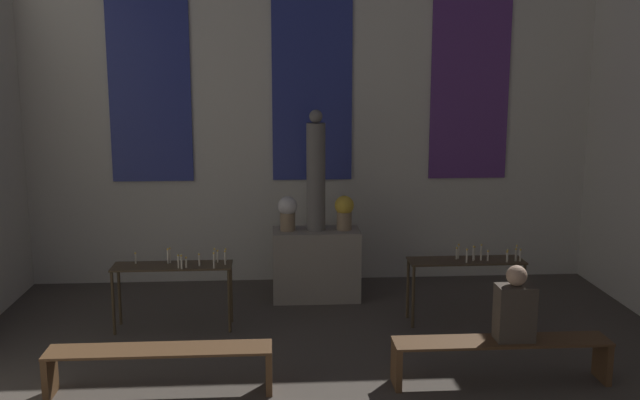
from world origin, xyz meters
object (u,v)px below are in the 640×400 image
Objects in this scene: candle_rack_right at (467,268)px; pew_back_left at (160,360)px; candle_rack_left at (174,273)px; pew_back_right at (501,351)px; altar at (316,264)px; flower_vase_right at (344,211)px; statue at (316,174)px; person_seated at (515,308)px; flower_vase_left at (288,212)px.

pew_back_left is (-3.37, -1.70, -0.34)m from candle_rack_right.
candle_rack_left reaches higher than pew_back_right.
flower_vase_right reaches higher than altar.
flower_vase_right is at bearing 0.00° from statue.
flower_vase_right is at bearing 25.64° from candle_rack_left.
pew_back_right is (3.25, 0.00, 0.00)m from pew_back_left.
statue is 3.43m from pew_back_left.
person_seated is at bearing 0.00° from pew_back_left.
flower_vase_right is (0.37, 0.00, 0.71)m from altar.
candle_rack_right is at bearing 89.99° from person_seated.
person_seated is at bearing -90.01° from candle_rack_right.
candle_rack_right is at bearing 86.12° from pew_back_right.
statue is (0.00, 0.00, 1.21)m from altar.
altar is 2.52× the size of flower_vase_right.
pew_back_left is at bearing -87.00° from candle_rack_left.
flower_vase_left is (-0.37, 0.00, 0.71)m from altar.
pew_back_left is 3.25m from pew_back_right.
flower_vase_right is 0.33× the size of candle_rack_left.
flower_vase_left is at bearing 65.08° from pew_back_left.
person_seated reaches higher than candle_rack_left.
candle_rack_right reaches higher than pew_back_right.
statue is 2.23m from candle_rack_left.
flower_vase_right is 0.22× the size of pew_back_left.
flower_vase_right reaches higher than pew_back_left.
flower_vase_right is (0.74, 0.00, 0.00)m from flower_vase_left.
altar reaches higher than pew_back_left.
pew_back_left is (-1.63, -2.71, -0.14)m from altar.
candle_rack_left is at bearing 179.96° from candle_rack_right.
statue is at bearing 0.00° from altar.
altar is 3.16m from pew_back_left.
altar is 2.00m from candle_rack_left.
flower_vase_left and flower_vase_right have the same top height.
candle_rack_right is 1.74m from pew_back_right.
flower_vase_left is at bearing 180.00° from flower_vase_right.
flower_vase_right is 0.33× the size of candle_rack_right.
pew_back_left is (-1.63, -2.71, -1.34)m from statue.
statue is 0.62m from flower_vase_left.
statue is at bearing 121.01° from pew_back_right.
pew_back_right is (3.34, -1.71, -0.34)m from candle_rack_left.
flower_vase_right is 3.10m from pew_back_right.
statue reaches higher than candle_rack_left.
pew_back_left is at bearing -153.18° from candle_rack_right.
altar is 2.52× the size of flower_vase_left.
flower_vase_right is at bearing 53.59° from pew_back_left.
flower_vase_right is at bearing 0.00° from flower_vase_left.
candle_rack_right is at bearing -0.04° from candle_rack_left.
altar is 3.16m from pew_back_right.
flower_vase_right is 3.06m from person_seated.
candle_rack_right is (1.74, -1.00, 0.20)m from altar.
flower_vase_right is at bearing 143.83° from candle_rack_right.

